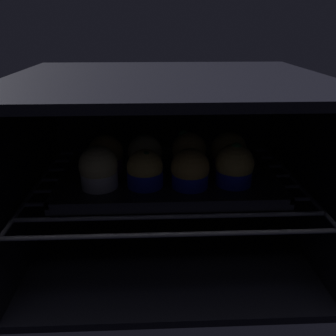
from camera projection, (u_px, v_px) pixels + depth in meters
oven_cavity at (167, 160)px, 74.29cm from camera, size 59.00×47.00×37.00cm
oven_rack at (168, 183)px, 71.70cm from camera, size 54.80×42.00×0.80cm
baking_tray at (168, 179)px, 71.10cm from camera, size 43.13×25.78×2.20cm
muffin_row0_col0 at (99, 169)px, 65.09cm from camera, size 7.38×7.38×8.19cm
muffin_row0_col1 at (145, 170)px, 65.76cm from camera, size 7.02×7.02×7.35cm
muffin_row0_col2 at (190, 170)px, 65.41cm from camera, size 7.38×7.38×7.62cm
muffin_row0_col3 at (234, 167)px, 66.34cm from camera, size 7.50×7.50×8.47cm
muffin_row1_col0 at (106, 155)px, 72.84cm from camera, size 7.42×7.42×7.71cm
muffin_row1_col1 at (145, 154)px, 73.75cm from camera, size 7.44×7.44×7.58cm
muffin_row1_col2 at (189, 153)px, 73.30cm from camera, size 7.36×7.36×8.45cm
muffin_row1_col3 at (229, 152)px, 74.15cm from camera, size 7.62×7.62×7.89cm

